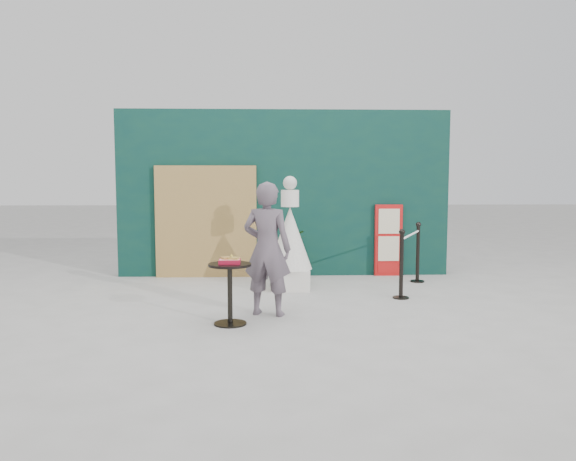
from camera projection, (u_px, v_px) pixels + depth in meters
name	position (u px, v px, depth m)	size (l,w,h in m)	color
ground	(292.00, 316.00, 7.26)	(60.00, 60.00, 0.00)	#ADAAA5
back_wall	(284.00, 193.00, 10.25)	(6.00, 0.30, 3.00)	#0A2F2C
bamboo_fence	(206.00, 222.00, 10.03)	(1.80, 0.08, 2.00)	tan
woman	(267.00, 249.00, 7.24)	(0.63, 0.42, 1.74)	#61535E
menu_board	(388.00, 240.00, 10.21)	(0.50, 0.07, 1.30)	red
statue	(290.00, 243.00, 8.96)	(0.71, 0.71, 1.81)	white
cafe_table	(230.00, 284.00, 6.80)	(0.52, 0.52, 0.75)	black
food_basket	(230.00, 260.00, 6.77)	(0.26, 0.19, 0.11)	#B41330
planter	(292.00, 250.00, 10.06)	(0.51, 0.44, 0.86)	brown
stanchion_barrier	(410.00, 259.00, 8.94)	(0.84, 1.54, 1.03)	black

